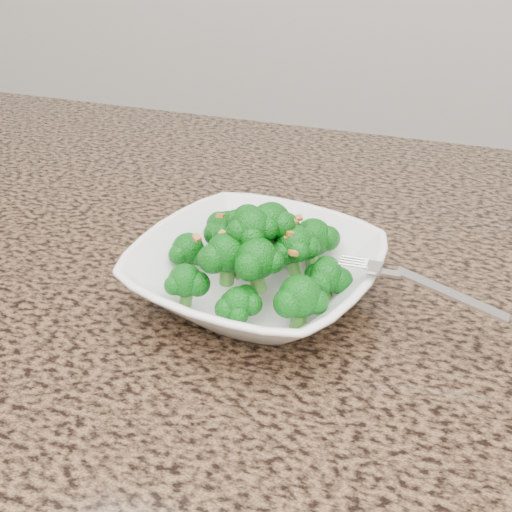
% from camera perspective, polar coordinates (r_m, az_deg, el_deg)
% --- Properties ---
extents(granite_counter, '(1.64, 1.04, 0.03)m').
position_cam_1_polar(granite_counter, '(0.67, -6.04, -4.07)').
color(granite_counter, brown).
rests_on(granite_counter, cabinet).
extents(bowl, '(0.27, 0.27, 0.06)m').
position_cam_1_polar(bowl, '(0.63, 0.00, -1.65)').
color(bowl, white).
rests_on(bowl, granite_counter).
extents(broccoli_pile, '(0.21, 0.21, 0.07)m').
position_cam_1_polar(broccoli_pile, '(0.60, 0.00, 3.47)').
color(broccoli_pile, '#0B6510').
rests_on(broccoli_pile, bowl).
extents(garlic_topping, '(0.12, 0.12, 0.01)m').
position_cam_1_polar(garlic_topping, '(0.58, 0.00, 6.75)').
color(garlic_topping, '#B7732C').
rests_on(garlic_topping, broccoli_pile).
extents(fork, '(0.17, 0.05, 0.01)m').
position_cam_1_polar(fork, '(0.58, 12.17, -1.62)').
color(fork, silver).
rests_on(fork, bowl).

